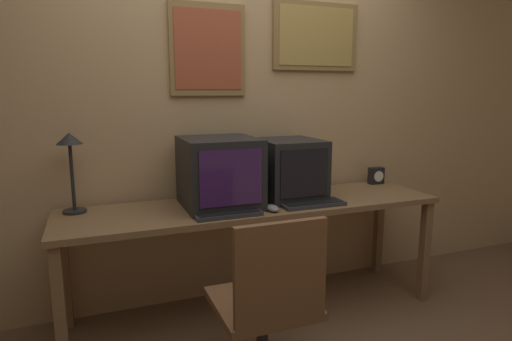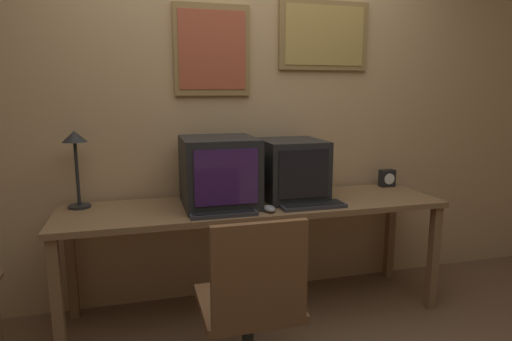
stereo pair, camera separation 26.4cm
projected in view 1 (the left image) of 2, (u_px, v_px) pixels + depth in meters
The scene contains 10 objects.
wall_back at pixel (237, 109), 2.91m from camera, with size 8.00×0.08×2.60m.
desk at pixel (256, 214), 2.69m from camera, with size 2.38×0.60×0.74m.
monitor_left at pixel (219, 172), 2.59m from camera, with size 0.44×0.47×0.42m.
monitor_right at pixel (289, 169), 2.79m from camera, with size 0.38×0.43×0.39m.
keyboard_main at pixel (227, 213), 2.41m from camera, with size 0.38×0.16×0.03m.
keyboard_side at pixel (313, 204), 2.62m from camera, with size 0.40×0.15×0.03m.
mouse_near_keyboard at pixel (273, 208), 2.50m from camera, with size 0.07×0.11×0.04m.
desk_clock at pixel (376, 176), 3.24m from camera, with size 0.11×0.07×0.13m.
desk_lamp at pixel (70, 153), 2.41m from camera, with size 0.14×0.14×0.46m.
office_chair at pixel (267, 318), 2.01m from camera, with size 0.48×0.48×0.89m.
Camera 1 is at (-0.94, -1.61, 1.42)m, focal length 30.00 mm.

